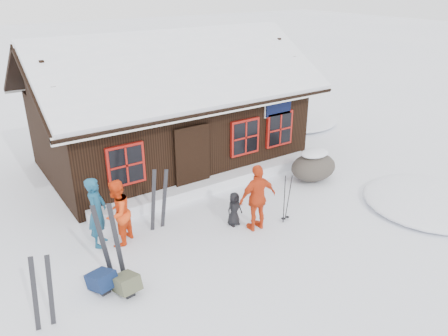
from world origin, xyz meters
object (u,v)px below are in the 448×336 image
(boulder, at_px, (313,166))
(backpack_olive, at_px, (127,286))
(skier_teal, at_px, (97,212))
(backpack_blue, at_px, (102,283))
(ski_poles, at_px, (286,199))
(skier_orange_right, at_px, (258,198))
(skier_crouched, at_px, (234,209))
(skier_orange_left, at_px, (117,213))
(ski_pair_left, at_px, (43,294))

(boulder, xyz_separation_m, backpack_olive, (-7.00, -1.82, -0.30))
(boulder, bearing_deg, skier_teal, 178.29)
(backpack_blue, height_order, backpack_olive, backpack_blue)
(ski_poles, xyz_separation_m, backpack_blue, (-4.96, -0.00, -0.47))
(skier_orange_right, relative_size, ski_poles, 1.31)
(skier_crouched, relative_size, backpack_olive, 1.59)
(skier_orange_left, distance_m, backpack_blue, 1.84)
(skier_orange_right, distance_m, boulder, 3.57)
(skier_orange_right, bearing_deg, backpack_olive, 11.77)
(skier_teal, distance_m, backpack_olive, 2.15)
(skier_crouched, relative_size, boulder, 0.59)
(boulder, relative_size, backpack_blue, 2.63)
(backpack_olive, bearing_deg, backpack_blue, 129.53)
(backpack_blue, distance_m, backpack_olive, 0.52)
(boulder, distance_m, backpack_blue, 7.52)
(skier_crouched, distance_m, ski_poles, 1.38)
(backpack_blue, bearing_deg, skier_crouched, -4.62)
(backpack_olive, bearing_deg, ski_poles, -1.75)
(backpack_blue, bearing_deg, ski_poles, -13.62)
(skier_teal, height_order, ski_poles, skier_teal)
(skier_crouched, bearing_deg, ski_pair_left, -172.71)
(ski_pair_left, xyz_separation_m, ski_poles, (6.13, 0.45, -0.11))
(skier_orange_right, bearing_deg, skier_orange_left, -18.28)
(skier_teal, height_order, ski_pair_left, skier_teal)
(boulder, bearing_deg, skier_orange_left, -179.78)
(skier_teal, relative_size, skier_orange_left, 1.06)
(skier_crouched, bearing_deg, ski_poles, -30.17)
(skier_orange_left, bearing_deg, backpack_blue, 17.35)
(skier_orange_left, xyz_separation_m, skier_crouched, (2.77, -0.84, -0.36))
(boulder, height_order, backpack_blue, boulder)
(ski_pair_left, relative_size, backpack_olive, 2.75)
(skier_orange_left, bearing_deg, skier_crouched, 124.15)
(boulder, distance_m, ski_poles, 2.83)
(skier_orange_left, distance_m, backpack_olive, 2.00)
(skier_teal, relative_size, backpack_olive, 3.03)
(skier_crouched, height_order, boulder, skier_crouched)
(ski_pair_left, distance_m, backpack_blue, 1.39)
(ski_pair_left, distance_m, backpack_olive, 1.66)
(boulder, relative_size, ski_poles, 1.15)
(skier_orange_left, height_order, backpack_olive, skier_orange_left)
(ski_pair_left, bearing_deg, ski_poles, 15.70)
(skier_teal, xyz_separation_m, skier_orange_left, (0.40, -0.23, -0.05))
(skier_orange_right, relative_size, ski_pair_left, 1.11)
(skier_orange_left, relative_size, skier_crouched, 1.80)
(ski_poles, bearing_deg, boulder, 30.91)
(skier_teal, relative_size, backpack_blue, 2.98)
(skier_crouched, height_order, backpack_olive, skier_crouched)
(skier_orange_left, height_order, ski_poles, skier_orange_left)
(ski_pair_left, height_order, backpack_blue, ski_pair_left)
(ski_pair_left, bearing_deg, skier_orange_right, 17.58)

